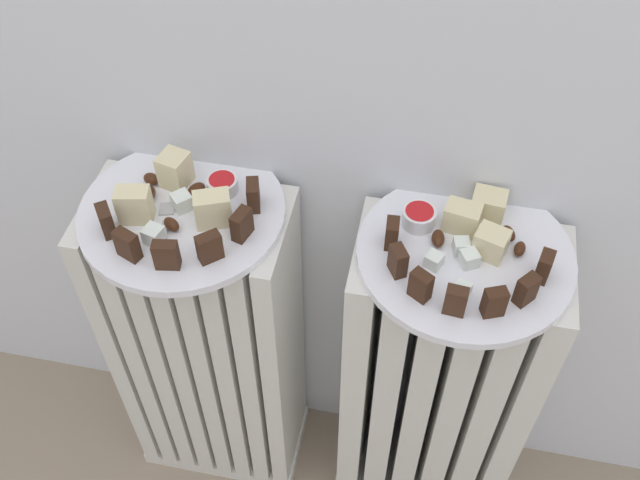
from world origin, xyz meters
The scene contains 39 objects.
radiator_left centered at (-0.19, 0.28, 0.33)m, with size 0.30×0.17×0.67m.
radiator_right centered at (0.19, 0.28, 0.33)m, with size 0.30×0.17×0.67m.
plate_left centered at (-0.19, 0.28, 0.68)m, with size 0.28×0.28×0.01m, color white.
plate_right centered at (0.19, 0.28, 0.68)m, with size 0.28×0.28×0.01m, color white.
dark_cake_slice_left_0 centered at (-0.27, 0.22, 0.70)m, with size 0.03×0.02×0.04m, color #382114.
dark_cake_slice_left_1 centered at (-0.23, 0.19, 0.70)m, with size 0.03×0.02×0.04m, color #382114.
dark_cake_slice_left_2 centered at (-0.18, 0.18, 0.70)m, with size 0.03×0.02×0.04m, color #382114.
dark_cake_slice_left_3 centered at (-0.13, 0.21, 0.70)m, with size 0.03×0.02×0.04m, color #382114.
dark_cake_slice_left_4 centered at (-0.10, 0.25, 0.70)m, with size 0.03×0.02×0.04m, color #382114.
dark_cake_slice_left_5 centered at (-0.10, 0.31, 0.70)m, with size 0.03×0.02×0.04m, color #382114.
marble_cake_slice_left_0 centered at (-0.14, 0.27, 0.71)m, with size 0.05×0.03×0.05m, color beige.
marble_cake_slice_left_1 centered at (-0.21, 0.33, 0.71)m, with size 0.04×0.04×0.05m, color beige.
marble_cake_slice_left_2 centered at (-0.24, 0.25, 0.71)m, with size 0.04×0.03×0.05m, color beige.
turkish_delight_left_0 centered at (-0.21, 0.22, 0.69)m, with size 0.02×0.02×0.02m, color white.
turkish_delight_left_1 centered at (-0.19, 0.28, 0.69)m, with size 0.02×0.02×0.02m, color white.
medjool_date_left_0 centered at (-0.18, 0.31, 0.69)m, with size 0.03×0.02×0.01m, color #3D1E0F.
medjool_date_left_1 centered at (-0.24, 0.29, 0.69)m, with size 0.02×0.01×0.02m, color #3D1E0F.
medjool_date_left_2 centered at (-0.25, 0.32, 0.69)m, with size 0.02×0.02×0.02m, color #3D1E0F.
medjool_date_left_3 centered at (-0.19, 0.24, 0.69)m, with size 0.03×0.02×0.02m, color #3D1E0F.
jam_bowl_left centered at (-0.15, 0.33, 0.69)m, with size 0.04×0.04×0.02m.
dark_cake_slice_right_0 centered at (0.09, 0.27, 0.70)m, with size 0.03×0.02×0.04m, color #382114.
dark_cake_slice_right_1 centered at (0.11, 0.23, 0.70)m, with size 0.03×0.02×0.04m, color #382114.
dark_cake_slice_right_2 centered at (0.14, 0.20, 0.70)m, with size 0.03×0.02×0.04m, color #382114.
dark_cake_slice_right_3 centered at (0.18, 0.18, 0.70)m, with size 0.03×0.02×0.04m, color #382114.
dark_cake_slice_right_4 centered at (0.23, 0.19, 0.70)m, with size 0.03×0.02×0.04m, color #382114.
dark_cake_slice_right_5 centered at (0.26, 0.22, 0.70)m, with size 0.03×0.02×0.04m, color #382114.
dark_cake_slice_right_6 centered at (0.29, 0.26, 0.70)m, with size 0.03×0.02×0.04m, color #382114.
marble_cake_slice_right_0 centered at (0.22, 0.28, 0.70)m, with size 0.04×0.03×0.04m, color beige.
marble_cake_slice_right_1 centered at (0.18, 0.32, 0.70)m, with size 0.05×0.03×0.04m, color beige.
marble_cake_slice_right_2 centered at (0.21, 0.35, 0.70)m, with size 0.04×0.04×0.04m, color beige.
turkish_delight_right_0 centered at (0.18, 0.28, 0.69)m, with size 0.02×0.02×0.02m, color white.
turkish_delight_right_1 centered at (0.20, 0.26, 0.69)m, with size 0.02×0.02×0.02m, color white.
turkish_delight_right_2 centered at (0.19, 0.21, 0.69)m, with size 0.02×0.02×0.02m, color white.
turkish_delight_right_3 centered at (0.15, 0.25, 0.69)m, with size 0.02×0.02×0.02m, color white.
medjool_date_right_0 centered at (0.26, 0.29, 0.69)m, with size 0.02×0.01×0.01m, color #3D1E0F.
medjool_date_right_1 centered at (0.15, 0.29, 0.69)m, with size 0.03×0.02×0.02m, color #3D1E0F.
medjool_date_right_2 centered at (0.24, 0.32, 0.69)m, with size 0.03×0.02×0.02m, color #3D1E0F.
jam_bowl_right centered at (0.13, 0.32, 0.70)m, with size 0.05×0.05×0.02m.
fork centered at (-0.20, 0.24, 0.68)m, with size 0.04×0.10×0.00m.
Camera 1 is at (0.13, -0.34, 1.39)m, focal length 40.69 mm.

